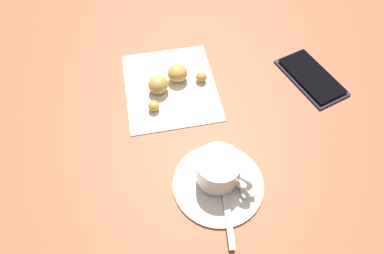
{
  "coord_description": "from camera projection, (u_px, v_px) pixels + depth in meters",
  "views": [
    {
      "loc": [
        -0.33,
        0.03,
        0.5
      ],
      "look_at": [
        0.01,
        0.01,
        0.01
      ],
      "focal_mm": 31.95,
      "sensor_mm": 36.0,
      "label": 1
    }
  ],
  "objects": [
    {
      "name": "croissant",
      "position": [
        169.0,
        80.0,
        0.64
      ],
      "size": [
        0.1,
        0.12,
        0.03
      ],
      "color": "#BF873A",
      "rests_on": "napkin"
    },
    {
      "name": "napkin",
      "position": [
        170.0,
        86.0,
        0.65
      ],
      "size": [
        0.22,
        0.19,
        0.0
      ],
      "primitive_type": "cube",
      "rotation": [
        0.0,
        0.0,
        0.12
      ],
      "color": "white",
      "rests_on": "ground"
    },
    {
      "name": "sugar_packet",
      "position": [
        242.0,
        177.0,
        0.53
      ],
      "size": [
        0.07,
        0.03,
        0.01
      ],
      "primitive_type": "cube",
      "rotation": [
        0.0,
        0.0,
        6.44
      ],
      "color": "white",
      "rests_on": "saucer"
    },
    {
      "name": "cell_phone",
      "position": [
        311.0,
        77.0,
        0.66
      ],
      "size": [
        0.16,
        0.13,
        0.01
      ],
      "color": "#1B1E35",
      "rests_on": "ground"
    },
    {
      "name": "saucer",
      "position": [
        218.0,
        183.0,
        0.54
      ],
      "size": [
        0.14,
        0.14,
        0.01
      ],
      "primitive_type": "cylinder",
      "color": "white",
      "rests_on": "ground"
    },
    {
      "name": "ground_plane",
      "position": [
        196.0,
        133.0,
        0.59
      ],
      "size": [
        1.8,
        1.8,
        0.0
      ],
      "primitive_type": "plane",
      "color": "#9C5437"
    },
    {
      "name": "espresso_cup",
      "position": [
        219.0,
        170.0,
        0.52
      ],
      "size": [
        0.07,
        0.08,
        0.05
      ],
      "color": "white",
      "rests_on": "saucer"
    },
    {
      "name": "teaspoon",
      "position": [
        224.0,
        188.0,
        0.52
      ],
      "size": [
        0.14,
        0.02,
        0.01
      ],
      "color": "silver",
      "rests_on": "saucer"
    }
  ]
}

